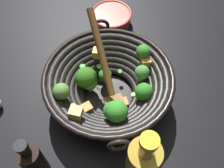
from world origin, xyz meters
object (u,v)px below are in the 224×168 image
Objects in this scene: wok at (108,84)px; cooking_oil_bottle at (141,166)px; prep_bowl at (111,17)px; soy_sauce_bottle at (33,161)px.

cooking_oil_bottle reaches higher than wok.
prep_bowl is at bearing 75.73° from cooking_oil_bottle.
cooking_oil_bottle is 1.82× the size of prep_bowl.
cooking_oil_bottle is (0.21, -0.10, 0.03)m from soy_sauce_bottle.
soy_sauce_bottle is 0.54m from prep_bowl.
cooking_oil_bottle is at bearing -104.27° from prep_bowl.
cooking_oil_bottle reaches higher than soy_sauce_bottle.
wok reaches higher than soy_sauce_bottle.
wok reaches higher than prep_bowl.
wok is 1.51× the size of cooking_oil_bottle.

